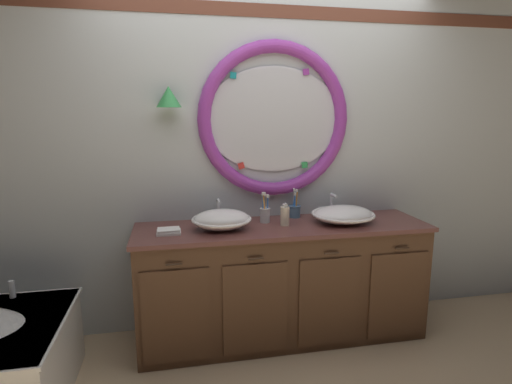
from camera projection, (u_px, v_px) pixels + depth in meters
ground_plane at (281, 357)px, 2.76m from camera, size 14.00×14.00×0.00m
back_wall_assembly at (264, 152)px, 3.06m from camera, size 6.40×0.26×2.60m
vanity_counter at (282, 281)px, 2.96m from camera, size 2.06×0.59×0.84m
sink_basin_left at (222, 220)px, 2.75m from camera, size 0.41×0.41×0.14m
sink_basin_right at (343, 214)px, 2.92m from camera, size 0.45×0.45×0.12m
faucet_set_left at (218, 212)px, 2.96m from camera, size 0.22×0.13×0.17m
faucet_set_right at (332, 207)px, 3.13m from camera, size 0.22×0.12×0.18m
toothbrush_holder_left at (265, 214)px, 2.93m from camera, size 0.08×0.08×0.22m
toothbrush_holder_right at (295, 210)px, 3.08m from camera, size 0.09×0.09×0.22m
soap_dispenser at (285, 215)px, 2.85m from camera, size 0.06×0.07×0.16m
folded_hand_towel at (169, 231)px, 2.67m from camera, size 0.16×0.12×0.03m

